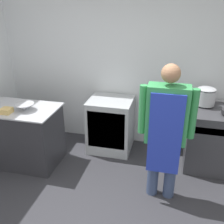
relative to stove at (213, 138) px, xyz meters
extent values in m
cube|color=silver|center=(-1.52, 0.45, 0.90)|extent=(8.00, 0.05, 2.70)
cube|color=#2D2D33|center=(-2.83, -0.59, -0.01)|extent=(1.16, 0.68, 0.87)
cube|color=#B2B5BC|center=(-2.83, -0.59, 0.43)|extent=(1.21, 0.71, 0.02)
cube|color=#38383D|center=(0.00, 0.00, 0.00)|extent=(0.79, 0.74, 0.90)
cube|color=#B2B5BC|center=(0.00, -0.36, 0.29)|extent=(0.73, 0.03, 0.10)
cube|color=#B2B5BC|center=(0.00, 0.36, 0.46)|extent=(0.79, 0.03, 0.02)
cube|color=#A8ADB2|center=(-1.59, 0.09, -0.01)|extent=(0.69, 0.62, 0.87)
cube|color=silver|center=(-1.59, -0.21, 0.03)|extent=(0.59, 0.02, 0.61)
cylinder|color=#38476B|center=(-0.80, -0.86, -0.05)|extent=(0.14, 0.14, 0.79)
cylinder|color=#38476B|center=(-0.58, -0.86, -0.05)|extent=(0.14, 0.14, 0.79)
cube|color=#338C4C|center=(-0.69, -0.86, 0.69)|extent=(0.47, 0.22, 0.69)
cube|color=#2338B2|center=(-0.69, -0.98, 0.48)|extent=(0.38, 0.02, 0.99)
cylinder|color=#338C4C|center=(-0.97, -0.86, 0.72)|extent=(0.09, 0.09, 0.59)
cylinder|color=#338C4C|center=(-0.41, -0.86, 0.72)|extent=(0.09, 0.09, 0.59)
sphere|color=#9E7051|center=(-0.69, -0.86, 1.17)|extent=(0.21, 0.21, 0.21)
cone|color=#B2B5BC|center=(-2.65, -0.64, 0.49)|extent=(0.27, 0.27, 0.10)
cube|color=#D8B266|center=(-2.85, -0.78, 0.48)|extent=(0.14, 0.14, 0.07)
cylinder|color=#B2B5BC|center=(-0.18, 0.13, 0.58)|extent=(0.27, 0.27, 0.22)
ellipsoid|color=#B2B5BC|center=(-0.18, 0.13, 0.70)|extent=(0.26, 0.26, 0.05)
camera|label=1|loc=(-0.66, -3.63, 1.92)|focal=42.00mm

